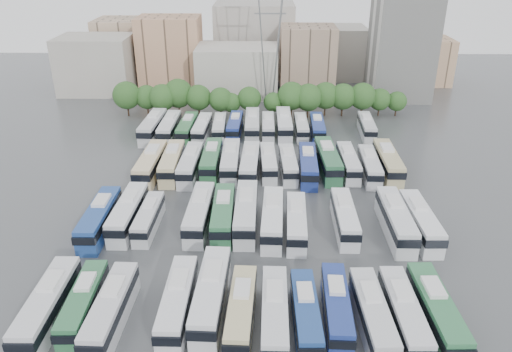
{
  "coord_description": "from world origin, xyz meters",
  "views": [
    {
      "loc": [
        0.35,
        -64.63,
        35.97
      ],
      "look_at": [
        -0.56,
        4.56,
        3.0
      ],
      "focal_mm": 35.0,
      "sensor_mm": 36.0,
      "label": 1
    }
  ],
  "objects_px": {
    "bus_r1_s13": "(420,221)",
    "bus_r3_s0": "(153,126)",
    "bus_r2_s1": "(151,164)",
    "bus_r1_s1": "(128,213)",
    "bus_r0_s7": "(275,314)",
    "bus_r0_s8": "(306,314)",
    "bus_r0_s4": "(178,302)",
    "bus_r0_s11": "(404,314)",
    "bus_r1_s4": "(199,213)",
    "bus_r2_s9": "(308,165)",
    "bus_r1_s0": "(100,218)",
    "bus_r2_s13": "(388,162)",
    "bus_r0_s2": "(111,309)",
    "bus_r3_s5": "(235,126)",
    "bus_r0_s1": "(84,303)",
    "bus_r1_s7": "(272,218)",
    "bus_r2_s12": "(370,166)",
    "bus_r3_s4": "(219,127)",
    "bus_r2_s5": "(231,161)",
    "bus_r3_s2": "(187,128)",
    "apartment_tower": "(402,44)",
    "bus_r0_s5": "(211,294)",
    "bus_r0_s0": "(48,305)",
    "electricity_pylon": "(270,25)",
    "bus_r2_s4": "(211,160)",
    "bus_r2_s3": "(190,164)",
    "bus_r1_s8": "(296,222)",
    "bus_r3_s9": "(301,127)",
    "bus_r3_s13": "(367,126)",
    "bus_r2_s7": "(268,162)",
    "bus_r3_s7": "(268,126)",
    "bus_r2_s8": "(288,164)",
    "bus_r2_s11": "(348,162)",
    "bus_r1_s5": "(223,214)",
    "bus_r3_s8": "(284,124)",
    "bus_r0_s6": "(241,310)",
    "bus_r2_s10": "(328,160)",
    "bus_r3_s3": "(202,128)",
    "bus_r0_s9": "(337,307)",
    "bus_r1_s10": "(345,217)",
    "bus_r3_s10": "(317,128)",
    "bus_r3_s6": "(252,125)",
    "bus_r0_s12": "(436,311)",
    "bus_r0_s10": "(373,315)"
  },
  "relations": [
    {
      "from": "bus_r1_s10",
      "to": "bus_r2_s9",
      "type": "distance_m",
      "value": 17.43
    },
    {
      "from": "bus_r0_s0",
      "to": "electricity_pylon",
      "type": "bearing_deg",
      "value": 72.33
    },
    {
      "from": "bus_r0_s4",
      "to": "bus_r3_s2",
      "type": "xyz_separation_m",
      "value": [
        -6.28,
        52.77,
        -0.05
      ]
    },
    {
      "from": "bus_r2_s1",
      "to": "bus_r2_s3",
      "type": "bearing_deg",
      "value": 3.41
    },
    {
      "from": "bus_r2_s12",
      "to": "bus_r3_s4",
      "type": "xyz_separation_m",
      "value": [
        -26.56,
        18.9,
        -0.15
      ]
    },
    {
      "from": "bus_r0_s0",
      "to": "bus_r3_s8",
      "type": "relative_size",
      "value": 0.97
    },
    {
      "from": "bus_r0_s10",
      "to": "bus_r2_s9",
      "type": "xyz_separation_m",
      "value": [
        -3.51,
        36.49,
        0.12
      ]
    },
    {
      "from": "bus_r0_s6",
      "to": "bus_r3_s5",
      "type": "relative_size",
      "value": 1.0
    },
    {
      "from": "bus_r1_s5",
      "to": "bus_r3_s8",
      "type": "relative_size",
      "value": 0.96
    },
    {
      "from": "bus_r1_s13",
      "to": "bus_r3_s0",
      "type": "distance_m",
      "value": 56.35
    },
    {
      "from": "bus_r0_s0",
      "to": "bus_r2_s10",
      "type": "relative_size",
      "value": 0.95
    },
    {
      "from": "bus_r0_s6",
      "to": "bus_r3_s13",
      "type": "relative_size",
      "value": 1.01
    },
    {
      "from": "bus_r1_s4",
      "to": "bus_r2_s9",
      "type": "bearing_deg",
      "value": 46.91
    },
    {
      "from": "bus_r2_s7",
      "to": "bus_r0_s8",
      "type": "bearing_deg",
      "value": -87.0
    },
    {
      "from": "bus_r1_s13",
      "to": "bus_r3_s3",
      "type": "xyz_separation_m",
      "value": [
        -33.15,
        36.08,
        -0.16
      ]
    },
    {
      "from": "bus_r0_s0",
      "to": "bus_r3_s13",
      "type": "distance_m",
      "value": 69.93
    },
    {
      "from": "bus_r1_s7",
      "to": "bus_r3_s2",
      "type": "bearing_deg",
      "value": 117.23
    },
    {
      "from": "bus_r0_s8",
      "to": "bus_r0_s9",
      "type": "distance_m",
      "value": 3.39
    },
    {
      "from": "bus_r1_s7",
      "to": "bus_r0_s12",
      "type": "bearing_deg",
      "value": -46.03
    },
    {
      "from": "bus_r1_s13",
      "to": "bus_r2_s1",
      "type": "bearing_deg",
      "value": 154.52
    },
    {
      "from": "bus_r2_s7",
      "to": "bus_r2_s8",
      "type": "bearing_deg",
      "value": -15.3
    },
    {
      "from": "bus_r0_s1",
      "to": "bus_r1_s7",
      "type": "distance_m",
      "value": 26.43
    },
    {
      "from": "bus_r0_s5",
      "to": "bus_r2_s7",
      "type": "distance_m",
      "value": 35.83
    },
    {
      "from": "bus_r0_s7",
      "to": "bus_r0_s8",
      "type": "xyz_separation_m",
      "value": [
        3.16,
        0.24,
        -0.13
      ]
    },
    {
      "from": "electricity_pylon",
      "to": "bus_r0_s6",
      "type": "distance_m",
      "value": 76.74
    },
    {
      "from": "bus_r1_s0",
      "to": "bus_r3_s8",
      "type": "bearing_deg",
      "value": 55.24
    },
    {
      "from": "bus_r2_s7",
      "to": "bus_r3_s7",
      "type": "relative_size",
      "value": 1.03
    },
    {
      "from": "bus_r0_s12",
      "to": "bus_r2_s5",
      "type": "bearing_deg",
      "value": 120.18
    },
    {
      "from": "bus_r2_s3",
      "to": "bus_r3_s13",
      "type": "relative_size",
      "value": 1.1
    },
    {
      "from": "bus_r1_s0",
      "to": "bus_r2_s13",
      "type": "distance_m",
      "value": 47.08
    },
    {
      "from": "bus_r1_s13",
      "to": "bus_r3_s10",
      "type": "bearing_deg",
      "value": 104.23
    },
    {
      "from": "bus_r2_s7",
      "to": "bus_r2_s12",
      "type": "height_order",
      "value": "bus_r2_s12"
    },
    {
      "from": "bus_r0_s2",
      "to": "bus_r1_s8",
      "type": "distance_m",
      "value": 26.64
    },
    {
      "from": "apartment_tower",
      "to": "bus_r2_s11",
      "type": "distance_m",
      "value": 50.52
    },
    {
      "from": "bus_r0_s9",
      "to": "bus_r3_s13",
      "type": "bearing_deg",
      "value": 78.71
    },
    {
      "from": "bus_r0_s2",
      "to": "bus_r3_s5",
      "type": "relative_size",
      "value": 1.06
    },
    {
      "from": "bus_r2_s5",
      "to": "bus_r3_s2",
      "type": "relative_size",
      "value": 1.07
    },
    {
      "from": "apartment_tower",
      "to": "bus_r2_s3",
      "type": "relative_size",
      "value": 2.03
    },
    {
      "from": "bus_r0_s8",
      "to": "bus_r2_s1",
      "type": "bearing_deg",
      "value": 121.49
    },
    {
      "from": "bus_r2_s13",
      "to": "bus_r3_s0",
      "type": "xyz_separation_m",
      "value": [
        -43.08,
        17.04,
        0.02
      ]
    },
    {
      "from": "bus_r2_s5",
      "to": "bus_r2_s4",
      "type": "bearing_deg",
      "value": 170.67
    },
    {
      "from": "bus_r1_s7",
      "to": "bus_r2_s4",
      "type": "height_order",
      "value": "bus_r1_s7"
    },
    {
      "from": "bus_r0_s4",
      "to": "bus_r0_s11",
      "type": "bearing_deg",
      "value": -3.26
    },
    {
      "from": "bus_r2_s12",
      "to": "bus_r3_s9",
      "type": "xyz_separation_m",
      "value": [
        -10.07,
        19.15,
        -0.13
      ]
    },
    {
      "from": "bus_r0_s1",
      "to": "bus_r3_s3",
      "type": "height_order",
      "value": "bus_r3_s3"
    },
    {
      "from": "bus_r1_s7",
      "to": "bus_r3_s6",
      "type": "bearing_deg",
      "value": 97.76
    },
    {
      "from": "apartment_tower",
      "to": "bus_r0_s8",
      "type": "distance_m",
      "value": 88.77
    },
    {
      "from": "bus_r1_s1",
      "to": "bus_r3_s0",
      "type": "distance_m",
      "value": 34.79
    },
    {
      "from": "bus_r1_s4",
      "to": "bus_r1_s8",
      "type": "xyz_separation_m",
      "value": [
        13.17,
        -2.01,
        -0.15
      ]
    },
    {
      "from": "apartment_tower",
      "to": "bus_r0_s5",
      "type": "xyz_separation_m",
      "value": [
        -38.95,
        -80.61,
        -10.94
      ]
    }
  ]
}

